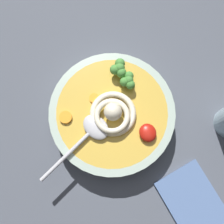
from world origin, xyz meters
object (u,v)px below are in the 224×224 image
soup_bowl (112,115)px  soup_spoon (91,132)px  folded_napkin (192,201)px  noodle_pile (113,114)px

soup_bowl → soup_spoon: 7.04cm
soup_spoon → folded_napkin: (20.27, 15.90, -6.09)cm
soup_bowl → folded_napkin: (22.96, 10.46, -2.54)cm
soup_bowl → soup_spoon: (2.69, -5.44, 3.55)cm
soup_bowl → folded_napkin: 25.36cm
soup_bowl → noodle_pile: noodle_pile is taller
noodle_pile → folded_napkin: 25.51cm
noodle_pile → soup_spoon: 5.74cm
noodle_pile → soup_bowl: bearing=173.0°
soup_bowl → folded_napkin: bearing=24.5°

